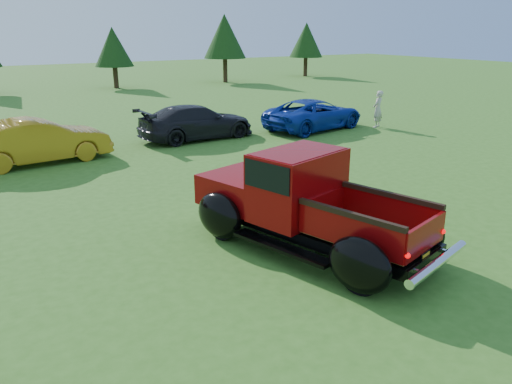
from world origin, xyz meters
The scene contains 9 objects.
ground centered at (0.00, 0.00, 0.00)m, with size 120.00×120.00×0.00m, color #33611B.
tree_mid_right centered at (6.00, 30.00, 2.97)m, with size 2.82×2.82×4.40m.
tree_east centered at (15.00, 29.50, 3.66)m, with size 3.46×3.46×5.40m.
tree_far_east centered at (24.00, 30.50, 3.25)m, with size 3.07×3.07×4.80m.
pickup_truck centered at (0.90, -0.17, 0.94)m, with size 3.64×5.64×1.97m.
show_car_yellow centered at (-2.57, 9.57, 0.74)m, with size 1.57×4.49×1.48m, color #A97816.
show_car_grey centered at (3.50, 10.33, 0.69)m, with size 1.93×4.74×1.38m, color black.
show_car_blue centered at (8.79, 9.47, 0.67)m, with size 2.22×4.82×1.34m, color #0D2A97.
spectator centered at (11.50, 8.34, 0.82)m, with size 0.60×0.39×1.65m, color #B9B0A1.
Camera 1 is at (-4.84, -7.97, 4.29)m, focal length 35.00 mm.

